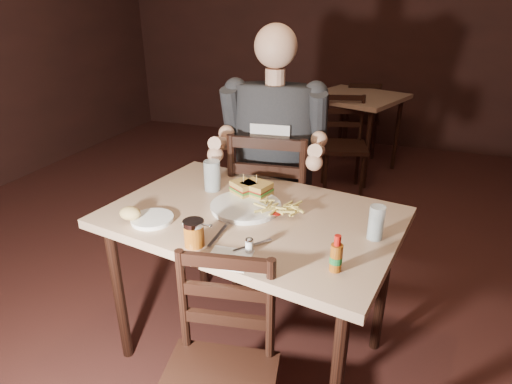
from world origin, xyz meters
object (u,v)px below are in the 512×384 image
(chair_far, at_px, (273,209))
(glass_left, at_px, (212,176))
(diner, at_px, (273,125))
(side_plate, at_px, (152,220))
(main_table, at_px, (252,230))
(bg_chair_far, at_px, (360,118))
(bg_table, at_px, (356,104))
(syrup_dispenser, at_px, (194,233))
(bg_chair_near, at_px, (344,146))
(glass_right, at_px, (376,223))
(hot_sauce, at_px, (336,253))
(dinner_plate, at_px, (246,207))

(chair_far, distance_m, glass_left, 0.58)
(diner, distance_m, side_plate, 0.83)
(main_table, height_order, bg_chair_far, bg_chair_far)
(bg_table, distance_m, syrup_dispenser, 3.01)
(bg_chair_near, distance_m, glass_right, 2.25)
(main_table, relative_size, bg_chair_near, 1.57)
(chair_far, relative_size, hot_sauce, 7.35)
(dinner_plate, height_order, hot_sauce, hot_sauce)
(chair_far, bearing_deg, bg_table, -101.14)
(diner, height_order, hot_sauce, diner)
(dinner_plate, bearing_deg, bg_chair_far, 87.99)
(syrup_dispenser, bearing_deg, bg_table, 95.73)
(dinner_plate, height_order, glass_right, glass_right)
(bg_table, xyz_separation_m, glass_right, (0.44, -2.71, 0.16))
(dinner_plate, bearing_deg, side_plate, -143.64)
(bg_table, distance_m, hot_sauce, 3.00)
(bg_chair_far, bearing_deg, dinner_plate, 76.91)
(bg_chair_near, bearing_deg, bg_chair_far, 74.98)
(bg_chair_near, xyz_separation_m, side_plate, (-0.43, -2.34, 0.35))
(bg_chair_near, bearing_deg, syrup_dispenser, -109.27)
(chair_far, height_order, bg_chair_far, chair_far)
(bg_table, height_order, bg_chair_far, bg_chair_far)
(dinner_plate, bearing_deg, hot_sauce, -35.97)
(dinner_plate, xyz_separation_m, syrup_dispenser, (-0.07, -0.35, 0.04))
(main_table, bearing_deg, hot_sauce, -35.85)
(glass_left, xyz_separation_m, side_plate, (-0.10, -0.38, -0.07))
(dinner_plate, bearing_deg, glass_left, 147.99)
(bg_table, distance_m, bg_chair_near, 0.61)
(syrup_dispenser, bearing_deg, glass_left, 116.96)
(main_table, xyz_separation_m, syrup_dispenser, (-0.11, -0.32, 0.13))
(glass_right, bearing_deg, main_table, 176.32)
(chair_far, height_order, syrup_dispenser, chair_far)
(side_plate, bearing_deg, bg_table, 81.44)
(bg_table, height_order, dinner_plate, dinner_plate)
(diner, bearing_deg, bg_chair_near, 77.66)
(bg_chair_near, bearing_deg, chair_far, -111.14)
(glass_right, xyz_separation_m, syrup_dispenser, (-0.62, -0.28, -0.02))
(bg_chair_far, distance_m, dinner_plate, 3.22)
(chair_far, relative_size, side_plate, 5.80)
(bg_chair_near, distance_m, glass_left, 2.03)
(dinner_plate, height_order, side_plate, dinner_plate)
(diner, bearing_deg, bg_table, 79.13)
(chair_far, relative_size, syrup_dispenser, 9.60)
(main_table, relative_size, diner, 1.33)
(bg_chair_far, relative_size, syrup_dispenser, 7.95)
(bg_chair_far, height_order, dinner_plate, bg_chair_far)
(hot_sauce, bearing_deg, main_table, 144.15)
(hot_sauce, bearing_deg, bg_chair_far, 95.51)
(bg_chair_far, bearing_deg, bg_chair_near, 78.92)
(glass_right, bearing_deg, dinner_plate, 173.44)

